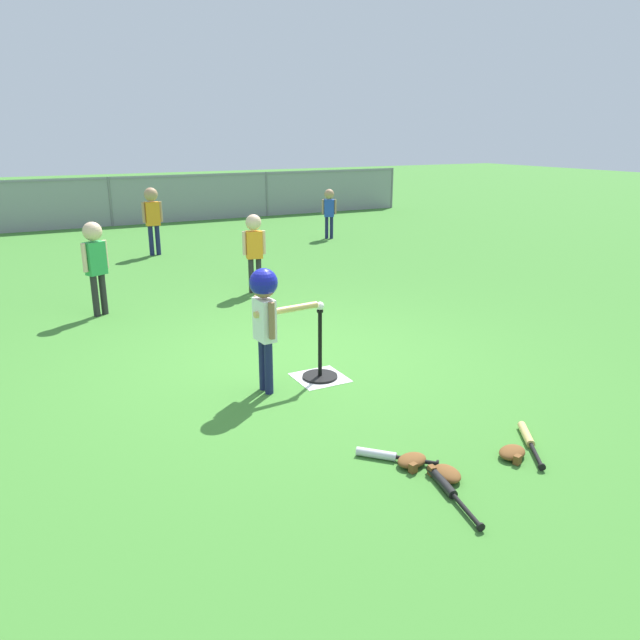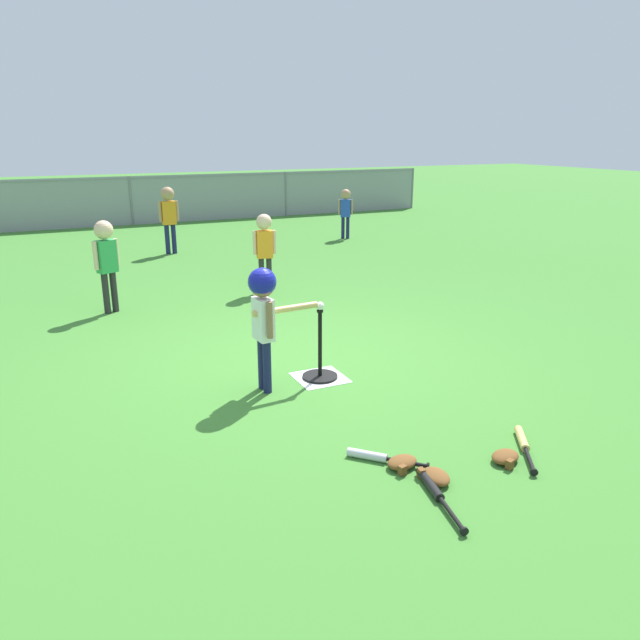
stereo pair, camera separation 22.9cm
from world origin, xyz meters
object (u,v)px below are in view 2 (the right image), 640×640
object	(u,v)px
batter_child	(264,304)
baseball_on_tee	(320,306)
spare_bat_black	(434,490)
fielder_deep_left	(106,254)
glove_near_bats	(435,476)
fielder_deep_right	(169,211)
glove_tossed_aside	(402,463)
spare_bat_wood	(523,443)
fielder_near_right	(346,207)
spare_bat_silver	(376,457)
glove_by_plate	(505,457)
batting_tee	(320,368)
fielder_near_left	(265,242)

from	to	relation	value
batter_child	baseball_on_tee	bearing A→B (deg)	4.73
spare_bat_black	fielder_deep_left	bearing A→B (deg)	104.29
spare_bat_black	glove_near_bats	bearing A→B (deg)	51.59
fielder_deep_right	glove_tossed_aside	distance (m)	8.20
spare_bat_wood	spare_bat_black	world-z (taller)	same
spare_bat_black	glove_near_bats	world-z (taller)	glove_near_bats
fielder_near_right	glove_near_bats	distance (m)	9.33
fielder_deep_right	spare_bat_black	bearing A→B (deg)	-91.50
baseball_on_tee	fielder_near_right	xyz separation A→B (m)	(3.73, 6.64, -0.02)
spare_bat_silver	spare_bat_black	world-z (taller)	same
glove_by_plate	glove_tossed_aside	distance (m)	0.71
batting_tee	spare_bat_black	distance (m)	1.99
batting_tee	glove_tossed_aside	size ratio (longest dim) A/B	2.61
spare_bat_black	fielder_near_right	bearing A→B (deg)	65.74
batter_child	fielder_near_left	world-z (taller)	fielder_near_left
glove_by_plate	baseball_on_tee	bearing A→B (deg)	105.12
batting_tee	fielder_deep_left	xyz separation A→B (m)	(-1.43, 3.01, 0.63)
batter_child	fielder_near_left	distance (m)	3.41
fielder_deep_left	spare_bat_silver	bearing A→B (deg)	-75.64
spare_bat_wood	spare_bat_silver	bearing A→B (deg)	164.88
fielder_near_right	glove_by_plate	xyz separation A→B (m)	(-3.22, -8.51, -0.62)
baseball_on_tee	spare_bat_wood	world-z (taller)	baseball_on_tee
baseball_on_tee	glove_near_bats	distance (m)	1.97
fielder_deep_left	spare_bat_black	size ratio (longest dim) A/B	1.75
fielder_near_left	fielder_deep_left	xyz separation A→B (m)	(-2.08, -0.14, 0.03)
spare_bat_wood	glove_tossed_aside	xyz separation A→B (m)	(-0.93, 0.13, 0.01)
fielder_near_left	spare_bat_black	distance (m)	5.24
baseball_on_tee	fielder_deep_left	bearing A→B (deg)	115.42
baseball_on_tee	spare_bat_wood	size ratio (longest dim) A/B	0.14
fielder_deep_left	fielder_deep_right	distance (m)	3.83
fielder_deep_right	spare_bat_black	size ratio (longest dim) A/B	1.86
fielder_deep_left	batting_tee	bearing A→B (deg)	-64.58
spare_bat_wood	glove_tossed_aside	distance (m)	0.94
fielder_near_right	fielder_deep_left	distance (m)	6.31
baseball_on_tee	batter_child	size ratio (longest dim) A/B	0.07
spare_bat_black	glove_near_bats	distance (m)	0.15
spare_bat_silver	baseball_on_tee	bearing A→B (deg)	79.22
fielder_deep_right	spare_bat_wood	bearing A→B (deg)	-85.20
batting_tee	fielder_near_right	bearing A→B (deg)	60.71
glove_near_bats	fielder_deep_right	bearing A→B (deg)	89.12
fielder_near_right	glove_by_plate	world-z (taller)	fielder_near_right
baseball_on_tee	fielder_near_right	size ratio (longest dim) A/B	0.07
fielder_deep_right	spare_bat_silver	distance (m)	8.06
fielder_near_left	spare_bat_wood	world-z (taller)	fielder_near_left
fielder_near_left	fielder_near_right	bearing A→B (deg)	48.59
spare_bat_silver	spare_bat_black	xyz separation A→B (m)	(0.12, -0.50, 0.00)
spare_bat_silver	glove_near_bats	xyz separation A→B (m)	(0.21, -0.38, 0.01)
glove_by_plate	spare_bat_black	bearing A→B (deg)	-170.19
spare_bat_wood	glove_by_plate	distance (m)	0.28
fielder_near_left	glove_by_plate	xyz separation A→B (m)	(-0.15, -5.02, -0.66)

